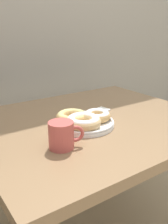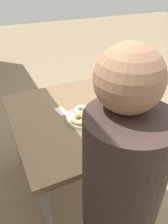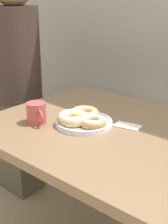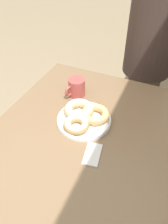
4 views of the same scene
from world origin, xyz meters
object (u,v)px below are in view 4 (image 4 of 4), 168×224
at_px(coffee_mug, 76,87).
at_px(person_figure, 149,57).
at_px(napkin, 93,154).
at_px(dining_table, 86,148).
at_px(donut_plate, 84,116).

relative_size(coffee_mug, person_figure, 0.08).
height_order(coffee_mug, napkin, coffee_mug).
height_order(coffee_mug, person_figure, person_figure).
relative_size(dining_table, napkin, 8.36).
height_order(donut_plate, napkin, donut_plate).
relative_size(person_figure, napkin, 11.63).
bearing_deg(person_figure, coffee_mug, -28.60).
relative_size(donut_plate, person_figure, 0.18).
xyz_separation_m(person_figure, napkin, (0.84, -0.05, -0.03)).
distance_m(donut_plate, napkin, 0.20).
bearing_deg(donut_plate, napkin, 33.96).
xyz_separation_m(coffee_mug, person_figure, (-0.51, 0.28, -0.02)).
height_order(dining_table, napkin, napkin).
height_order(dining_table, person_figure, person_figure).
bearing_deg(dining_table, person_figure, 171.65).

